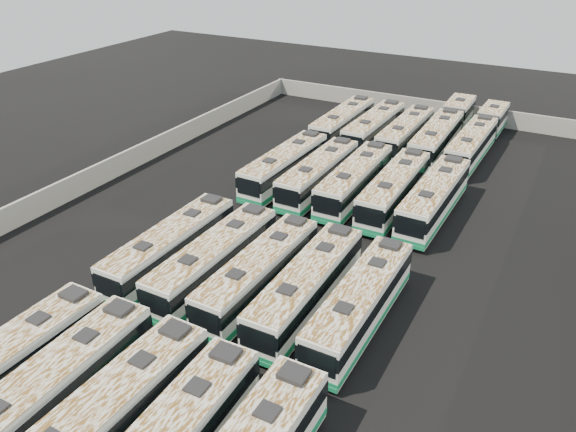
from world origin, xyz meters
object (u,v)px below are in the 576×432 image
Objects in this scene: bus_front_far_left at (2,370)px; bus_front_center at (105,421)px; bus_midfront_center at (259,273)px; bus_midfront_left at (214,260)px; bus_front_left at (50,392)px; bus_back_right at (444,130)px; bus_midback_far_left at (285,166)px; bus_midback_right at (394,189)px; bus_back_far_right at (479,136)px; bus_back_left at (374,128)px; bus_midback_far_right at (434,198)px; bus_midfront_far_right at (360,304)px; bus_midfront_far_left at (171,247)px; bus_midfront_right at (307,287)px; bus_back_center at (405,134)px; bus_midback_left at (319,174)px; bus_midback_center at (355,180)px.

bus_front_far_left is 7.41m from bus_front_center.
bus_midfront_left is at bearing -177.43° from bus_midfront_center.
bus_back_right reaches higher than bus_front_left.
bus_midfront_left is 17.52m from bus_midback_far_left.
bus_midback_right reaches higher than bus_front_far_left.
bus_midfront_left reaches higher than bus_back_far_right.
bus_back_left reaches higher than bus_midback_right.
bus_midback_far_right reaches higher than bus_midback_far_left.
bus_midback_far_right is at bearing 90.16° from bus_midfront_far_right.
bus_midback_right is at bearing 57.05° from bus_midfront_far_left.
bus_midfront_center is at bearing -103.14° from bus_midback_right.
bus_midfront_center is 0.64× the size of bus_back_far_right.
bus_midback_far_left reaches higher than bus_midfront_left.
bus_front_center is 16.14m from bus_midfront_far_left.
bus_midfront_right is (3.62, 0.07, 0.03)m from bus_midfront_center.
bus_back_center is at bearing 103.25° from bus_midfront_far_right.
bus_back_right reaches higher than bus_midfront_center.
bus_midfront_left is at bearing -179.12° from bus_midfront_right.
bus_midfront_center is 17.41m from bus_midback_right.
bus_back_right is at bearing -178.42° from bus_back_far_right.
bus_front_center is 1.05× the size of bus_midfront_center.
bus_midback_far_left is 3.73m from bus_midback_left.
bus_midfront_center is (3.70, 14.47, -0.07)m from bus_front_left.
bus_back_far_right is at bearing 24.67° from bus_back_center.
bus_midback_far_left is at bearing -122.41° from bus_back_right.
bus_midback_right is at bearing 102.20° from bus_midfront_far_right.
bus_back_right is at bearing 79.11° from bus_midfront_left.
bus_midback_far_right reaches higher than bus_midfront_far_right.
bus_midback_left is at bearing 83.93° from bus_front_far_left.
bus_midfront_right is at bearing 62.00° from bus_front_left.
bus_midback_far_right is at bearing -78.82° from bus_back_right.
bus_midfront_far_left is 0.99× the size of bus_midfront_right.
bus_midback_far_left is 1.00× the size of bus_midback_right.
bus_back_far_right is (11.11, 49.26, -0.07)m from bus_front_left.
bus_back_right reaches higher than bus_midback_right.
bus_midback_right reaches higher than bus_midfront_right.
bus_midfront_center is 31.51m from bus_back_center.
bus_back_left reaches higher than bus_front_far_left.
bus_midfront_far_left is 32.57m from bus_back_center.
bus_midback_left is 1.00× the size of bus_back_center.
bus_back_right is 1.05× the size of bus_back_far_right.
bus_back_right is (-3.83, 34.70, 0.08)m from bus_midfront_far_right.
bus_back_left is at bearing 83.33° from bus_midfront_far_left.
bus_front_far_left is 0.98× the size of bus_front_left.
bus_midfront_far_left is 0.97× the size of bus_midback_far_right.
bus_front_center is 1.01× the size of bus_midback_center.
bus_front_left is 16.28m from bus_midfront_right.
bus_midfront_right is 0.98× the size of bus_midback_far_right.
bus_back_right reaches higher than bus_midback_center.
bus_front_far_left is at bearing -114.02° from bus_midback_far_right.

